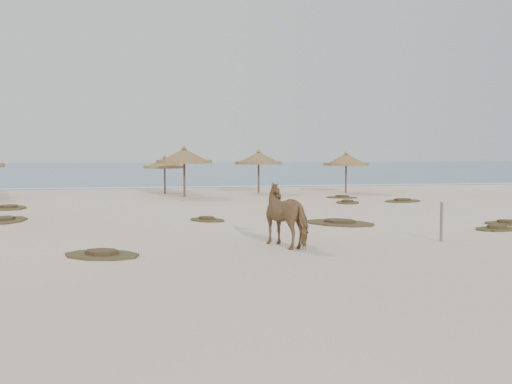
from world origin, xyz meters
The scene contains 20 objects.
ground centered at (0.00, 0.00, 0.00)m, with size 160.00×160.00×0.00m, color beige.
ocean centered at (0.00, 75.00, 0.00)m, with size 200.00×100.00×0.01m, color navy.
foam_line centered at (0.00, 26.00, 0.00)m, with size 70.00×0.60×0.01m, color white.
palapa_2 centered at (-3.06, 19.72, 1.95)m, with size 3.32×3.32×2.51m.
palapa_3 centered at (-1.99, 16.54, 2.40)m, with size 3.88×3.88×3.09m.
palapa_4 centered at (2.93, 18.76, 2.24)m, with size 3.69×3.69×2.89m.
palapa_5 centered at (8.64, 18.08, 2.13)m, with size 3.71×3.71×2.75m.
horse centered at (-0.11, -1.78, 0.89)m, with size 0.96×2.11×1.78m, color olive.
fence_post_near centered at (4.59, -1.83, 0.60)m, with size 0.09×0.09×1.20m, color #6D6351.
scrub_1 centered at (-9.67, 5.95, 0.05)m, with size 1.86×2.76×0.16m.
scrub_2 centered at (-1.83, 4.63, 0.05)m, with size 1.83×1.96×0.16m.
scrub_3 centered at (2.32, 9.26, 0.05)m, with size 2.38×2.81×0.16m.
scrub_4 centered at (9.08, 1.48, 0.05)m, with size 1.97×1.65×0.16m.
scrub_5 centered at (9.46, 11.26, 0.05)m, with size 2.85×2.51×0.16m.
scrub_6 centered at (-10.64, 11.18, 0.05)m, with size 2.27×2.87×0.16m.
scrub_7 centered at (6.23, 10.98, 0.05)m, with size 1.81×2.20×0.16m.
scrub_9 centered at (2.96, 2.75, 0.05)m, with size 3.25×3.26×0.16m.
scrub_10 centered at (7.01, 14.17, 0.05)m, with size 2.16×1.92×0.16m.
scrub_11 centered at (-5.26, -2.45, 0.05)m, with size 2.47×2.15×0.16m.
scrub_12 centered at (7.81, 0.19, 0.05)m, with size 1.81×1.30×0.16m.
Camera 1 is at (-4.01, -17.53, 2.70)m, focal length 40.00 mm.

